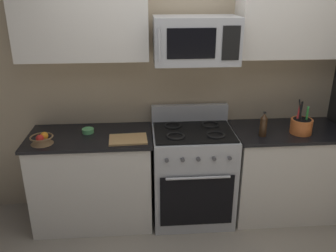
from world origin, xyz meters
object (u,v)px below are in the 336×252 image
fruit_basket (42,139)px  microwave (196,40)px  cutting_board (128,139)px  prep_bowl (88,131)px  utensil_crock (301,126)px  range_oven (192,173)px  bottle_soy (263,125)px

fruit_basket → microwave: bearing=7.5°
cutting_board → prep_bowl: (-0.38, 0.20, 0.01)m
fruit_basket → cutting_board: (0.74, 0.02, -0.03)m
cutting_board → microwave: bearing=14.8°
cutting_board → prep_bowl: bearing=152.4°
cutting_board → fruit_basket: bearing=-178.7°
utensil_crock → range_oven: bearing=174.5°
bottle_soy → prep_bowl: size_ratio=2.12×
fruit_basket → cutting_board: bearing=1.3°
microwave → fruit_basket: microwave is taller
range_oven → utensil_crock: utensil_crock is taller
range_oven → utensil_crock: bearing=-5.5°
microwave → prep_bowl: (-0.98, 0.04, -0.82)m
range_oven → prep_bowl: size_ratio=9.91×
microwave → cutting_board: (-0.60, -0.16, -0.83)m
range_oven → microwave: (-0.00, 0.03, 1.28)m
microwave → bottle_soy: (0.61, -0.16, -0.73)m
utensil_crock → cutting_board: utensil_crock is taller
microwave → utensil_crock: size_ratio=2.15×
bottle_soy → prep_bowl: bearing=173.0°
fruit_basket → bottle_soy: (1.95, 0.02, 0.07)m
bottle_soy → prep_bowl: 1.61m
cutting_board → bottle_soy: (1.22, 0.00, 0.10)m
range_oven → bottle_soy: 0.83m
utensil_crock → bottle_soy: size_ratio=1.43×
bottle_soy → range_oven: bearing=167.8°
prep_bowl → utensil_crock: bearing=-4.6°
microwave → cutting_board: 1.04m
prep_bowl → range_oven: bearing=-3.7°
microwave → prep_bowl: size_ratio=6.50×
range_oven → prep_bowl: (-0.98, 0.06, 0.46)m
fruit_basket → bottle_soy: bottle_soy is taller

